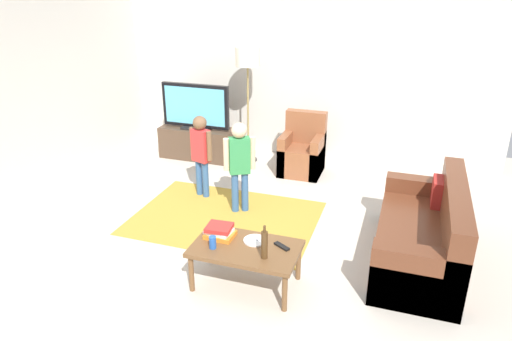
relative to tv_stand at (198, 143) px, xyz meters
name	(u,v)px	position (x,y,z in m)	size (l,w,h in m)	color
ground	(239,245)	(1.56, -2.30, -0.24)	(7.80, 7.80, 0.00)	beige
wall_back	(306,72)	(1.56, 0.70, 1.11)	(6.00, 0.12, 2.70)	silver
wall_left	(0,103)	(-1.44, -2.30, 1.11)	(0.12, 6.00, 2.70)	silver
area_rug	(225,218)	(1.19, -1.77, -0.24)	(2.20, 1.60, 0.01)	#B28C33
tv_stand	(198,143)	(0.00, 0.00, 0.00)	(1.20, 0.44, 0.50)	#4C3828
tv	(196,107)	(0.00, -0.02, 0.60)	(1.10, 0.28, 0.71)	black
couch	(427,237)	(3.50, -1.99, 0.05)	(0.80, 1.80, 0.86)	brown
armchair	(303,153)	(1.73, -0.04, 0.05)	(0.60, 0.60, 0.90)	brown
floor_lamp	(248,63)	(0.81, 0.15, 1.30)	(0.36, 0.36, 1.78)	#262626
child_near_tv	(201,149)	(0.66, -1.27, 0.42)	(0.35, 0.20, 1.11)	#33598C
child_center	(240,159)	(1.30, -1.53, 0.45)	(0.35, 0.24, 1.15)	#33598C
coffee_table	(246,251)	(1.89, -2.95, 0.13)	(1.00, 0.60, 0.42)	brown
book_stack	(220,231)	(1.58, -2.85, 0.23)	(0.28, 0.23, 0.12)	orange
bottle	(264,244)	(2.11, -3.07, 0.31)	(0.06, 0.06, 0.32)	#4C3319
tv_remote	(282,246)	(2.21, -2.85, 0.19)	(0.17, 0.05, 0.02)	black
soda_can	(213,242)	(1.61, -3.07, 0.24)	(0.07, 0.07, 0.12)	#2659B2
plate	(255,240)	(1.94, -2.83, 0.18)	(0.22, 0.22, 0.02)	white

